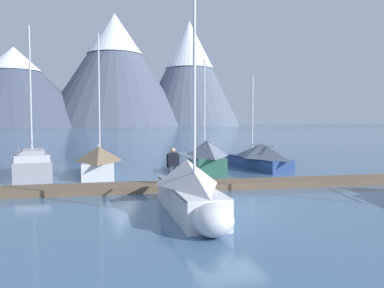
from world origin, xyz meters
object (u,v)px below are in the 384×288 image
object	(u,v)px
sailboat_second_berth	(100,162)
sailboat_far_berth	(257,157)
sailboat_nearest_berth	(32,164)
sailboat_mid_dock_port	(190,188)
sailboat_mid_dock_starboard	(205,157)
person_on_dock	(173,164)

from	to	relation	value
sailboat_second_berth	sailboat_far_berth	size ratio (longest dim) A/B	1.17
sailboat_nearest_berth	sailboat_far_berth	bearing A→B (deg)	0.73
sailboat_mid_dock_port	sailboat_mid_dock_starboard	size ratio (longest dim) A/B	1.31
sailboat_second_berth	sailboat_far_berth	bearing A→B (deg)	4.98
sailboat_mid_dock_port	sailboat_mid_dock_starboard	xyz separation A→B (m)	(3.31, 10.28, 0.04)
sailboat_mid_dock_port	person_on_dock	xyz separation A→B (m)	(0.22, 4.46, 0.36)
sailboat_mid_dock_port	sailboat_second_berth	bearing A→B (deg)	106.32
sailboat_mid_dock_starboard	sailboat_mid_dock_port	bearing A→B (deg)	-107.84
sailboat_mid_dock_port	sailboat_far_berth	xyz separation A→B (m)	(7.21, 11.42, -0.10)
sailboat_nearest_berth	sailboat_mid_dock_starboard	size ratio (longest dim) A/B	1.25
sailboat_second_berth	sailboat_mid_dock_port	distance (m)	10.97
sailboat_mid_dock_port	person_on_dock	bearing A→B (deg)	87.11
sailboat_far_berth	person_on_dock	distance (m)	9.88
sailboat_second_berth	sailboat_far_berth	distance (m)	10.33
sailboat_far_berth	person_on_dock	world-z (taller)	sailboat_far_berth
sailboat_mid_dock_port	sailboat_far_berth	size ratio (longest dim) A/B	1.27
sailboat_far_berth	person_on_dock	xyz separation A→B (m)	(-6.99, -6.96, 0.47)
sailboat_mid_dock_starboard	sailboat_far_berth	size ratio (longest dim) A/B	0.97
sailboat_mid_dock_starboard	person_on_dock	distance (m)	6.60
sailboat_nearest_berth	sailboat_mid_dock_starboard	distance (m)	10.28
sailboat_second_berth	sailboat_mid_dock_starboard	bearing A→B (deg)	-2.15
sailboat_mid_dock_starboard	person_on_dock	world-z (taller)	sailboat_mid_dock_starboard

